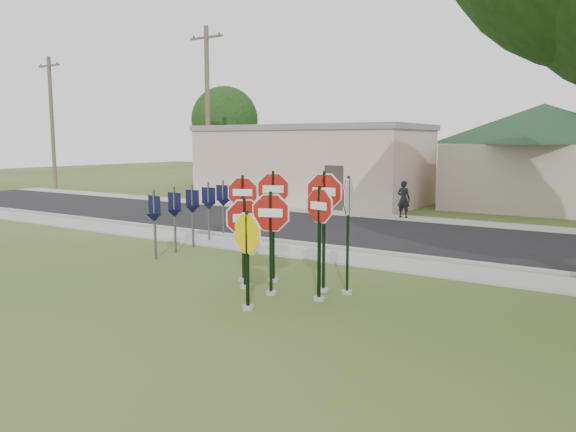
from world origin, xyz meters
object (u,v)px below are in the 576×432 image
Objects in this scene: stop_sign_left at (245,230)px; pedestrian at (404,199)px; stop_sign_center at (271,228)px; utility_pole_near at (208,111)px; stop_sign_yellow at (247,248)px.

stop_sign_left reaches higher than pedestrian.
pedestrian is at bearing 99.05° from stop_sign_center.
stop_sign_left is 0.23× the size of utility_pole_near.
stop_sign_center is 13.27m from pedestrian.
stop_sign_center reaches higher than stop_sign_yellow.
stop_sign_left reaches higher than stop_sign_yellow.
stop_sign_yellow is 1.66m from stop_sign_left.
stop_sign_left is at bearing 169.78° from stop_sign_center.
stop_sign_yellow is 0.96× the size of stop_sign_left.
stop_sign_center is 1.08× the size of stop_sign_left.
pedestrian is (-2.31, 14.23, -0.39)m from stop_sign_yellow.
pedestrian is at bearing 99.22° from stop_sign_yellow.
stop_sign_yellow is at bearing 105.14° from pedestrian.
stop_sign_center is at bearing -45.20° from utility_pole_near.
stop_sign_center is 1.49× the size of pedestrian.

